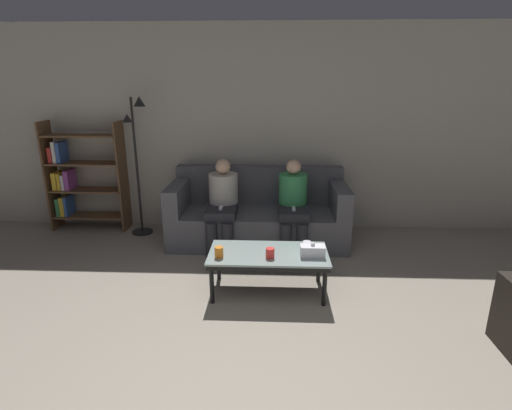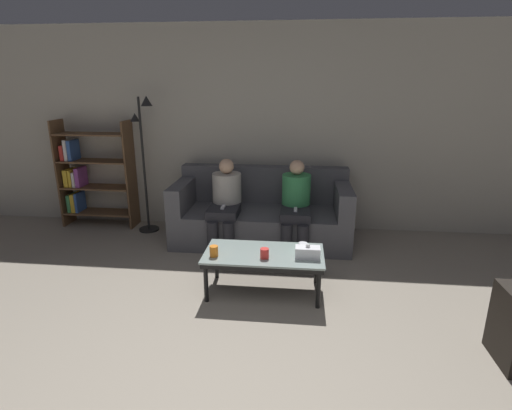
% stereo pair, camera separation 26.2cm
% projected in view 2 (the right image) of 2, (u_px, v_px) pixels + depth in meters
% --- Properties ---
extents(wall_back, '(12.00, 0.06, 2.60)m').
position_uv_depth(wall_back, '(266.00, 130.00, 5.16)').
color(wall_back, '#B7B2A3').
rests_on(wall_back, ground_plane).
extents(couch, '(2.11, 0.93, 0.87)m').
position_uv_depth(couch, '(262.00, 215.00, 4.95)').
color(couch, '#515156').
rests_on(couch, ground_plane).
extents(coffee_table, '(1.09, 0.56, 0.40)m').
position_uv_depth(coffee_table, '(264.00, 257.00, 3.67)').
color(coffee_table, '#8C9E99').
rests_on(coffee_table, ground_plane).
extents(cup_near_left, '(0.08, 0.08, 0.10)m').
position_uv_depth(cup_near_left, '(214.00, 251.00, 3.57)').
color(cup_near_left, orange).
rests_on(cup_near_left, coffee_table).
extents(cup_near_right, '(0.08, 0.08, 0.09)m').
position_uv_depth(cup_near_right, '(265.00, 253.00, 3.53)').
color(cup_near_right, red).
rests_on(cup_near_right, coffee_table).
extents(cup_far_center, '(0.08, 0.08, 0.09)m').
position_uv_depth(cup_far_center, '(303.00, 248.00, 3.65)').
color(cup_far_center, silver).
rests_on(cup_far_center, coffee_table).
extents(tissue_box, '(0.22, 0.12, 0.13)m').
position_uv_depth(tissue_box, '(308.00, 252.00, 3.54)').
color(tissue_box, white).
rests_on(tissue_box, coffee_table).
extents(game_remote, '(0.04, 0.15, 0.02)m').
position_uv_depth(game_remote, '(264.00, 252.00, 3.65)').
color(game_remote, white).
rests_on(game_remote, coffee_table).
extents(bookshelf, '(0.98, 0.32, 1.43)m').
position_uv_depth(bookshelf, '(88.00, 175.00, 5.36)').
color(bookshelf, brown).
rests_on(bookshelf, ground_plane).
extents(standing_lamp, '(0.31, 0.26, 1.74)m').
position_uv_depth(standing_lamp, '(144.00, 151.00, 5.03)').
color(standing_lamp, black).
rests_on(standing_lamp, ground_plane).
extents(seated_person_left_end, '(0.34, 0.68, 1.04)m').
position_uv_depth(seated_person_left_end, '(225.00, 201.00, 4.71)').
color(seated_person_left_end, '#28282D').
rests_on(seated_person_left_end, ground_plane).
extents(seated_person_mid_left, '(0.33, 0.68, 1.04)m').
position_uv_depth(seated_person_mid_left, '(296.00, 203.00, 4.62)').
color(seated_person_mid_left, '#28282D').
rests_on(seated_person_mid_left, ground_plane).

